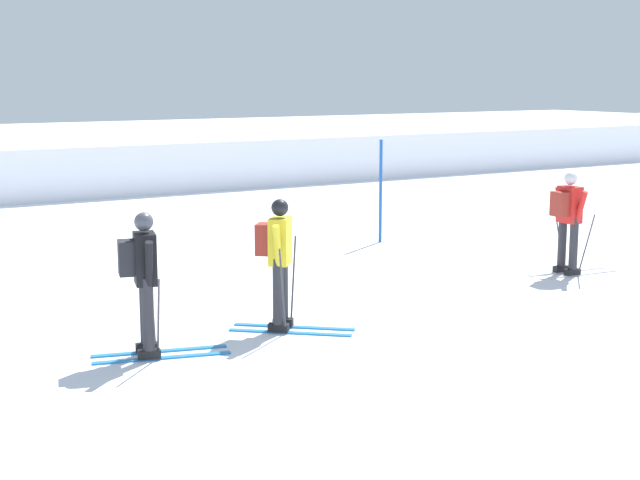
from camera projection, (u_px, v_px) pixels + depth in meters
ground_plane at (605, 396)px, 9.58m from camera, size 120.00×120.00×0.00m
far_snow_ridge at (37, 162)px, 27.86m from camera, size 80.00×8.09×1.40m
skier_red at (568, 218)px, 15.28m from camera, size 1.63×1.00×1.71m
skier_black at (144, 277)px, 10.76m from camera, size 1.64×0.97×1.71m
skier_yellow at (279, 258)px, 11.91m from camera, size 1.45×1.33×1.71m
trail_marker_pole at (381, 191)px, 18.29m from camera, size 0.06×0.06×2.02m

